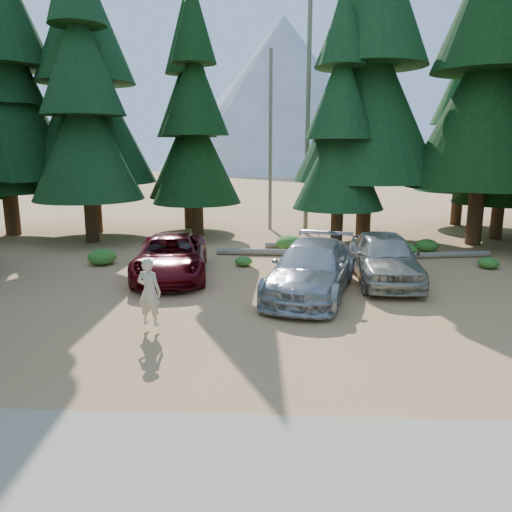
{
  "coord_description": "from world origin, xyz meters",
  "views": [
    {
      "loc": [
        -0.74,
        -13.04,
        4.86
      ],
      "look_at": [
        -1.45,
        3.05,
        1.25
      ],
      "focal_mm": 35.0,
      "sensor_mm": 36.0,
      "label": 1
    }
  ],
  "objects_px": {
    "red_pickup": "(171,257)",
    "silver_minivan_center": "(312,269)",
    "silver_minivan_right": "(385,257)",
    "log_right": "(443,255)",
    "log_left": "(263,252)",
    "log_mid": "(298,245)",
    "frisbee_player": "(149,292)"
  },
  "relations": [
    {
      "from": "log_right",
      "to": "log_left",
      "type": "bearing_deg",
      "value": 169.74
    },
    {
      "from": "frisbee_player",
      "to": "log_left",
      "type": "height_order",
      "value": "frisbee_player"
    },
    {
      "from": "red_pickup",
      "to": "frisbee_player",
      "type": "relative_size",
      "value": 3.06
    },
    {
      "from": "red_pickup",
      "to": "silver_minivan_right",
      "type": "bearing_deg",
      "value": -9.74
    },
    {
      "from": "silver_minivan_right",
      "to": "log_mid",
      "type": "xyz_separation_m",
      "value": [
        -2.88,
        5.86,
        -0.77
      ]
    },
    {
      "from": "log_mid",
      "to": "log_right",
      "type": "distance_m",
      "value": 6.56
    },
    {
      "from": "log_left",
      "to": "log_mid",
      "type": "height_order",
      "value": "log_left"
    },
    {
      "from": "log_right",
      "to": "frisbee_player",
      "type": "bearing_deg",
      "value": -148.03
    },
    {
      "from": "log_left",
      "to": "log_right",
      "type": "relative_size",
      "value": 0.98
    },
    {
      "from": "log_mid",
      "to": "log_right",
      "type": "relative_size",
      "value": 0.74
    },
    {
      "from": "log_left",
      "to": "log_right",
      "type": "bearing_deg",
      "value": 0.83
    },
    {
      "from": "silver_minivan_right",
      "to": "log_right",
      "type": "height_order",
      "value": "silver_minivan_right"
    },
    {
      "from": "silver_minivan_center",
      "to": "red_pickup",
      "type": "bearing_deg",
      "value": 173.65
    },
    {
      "from": "log_right",
      "to": "silver_minivan_right",
      "type": "bearing_deg",
      "value": -139.61
    },
    {
      "from": "frisbee_player",
      "to": "log_left",
      "type": "bearing_deg",
      "value": -90.16
    },
    {
      "from": "silver_minivan_center",
      "to": "frisbee_player",
      "type": "distance_m",
      "value": 5.74
    },
    {
      "from": "log_left",
      "to": "frisbee_player",
      "type": "bearing_deg",
      "value": -103.97
    },
    {
      "from": "red_pickup",
      "to": "silver_minivan_center",
      "type": "xyz_separation_m",
      "value": [
        5.1,
        -1.97,
        0.08
      ]
    },
    {
      "from": "silver_minivan_right",
      "to": "log_left",
      "type": "relative_size",
      "value": 1.27
    },
    {
      "from": "log_left",
      "to": "log_right",
      "type": "height_order",
      "value": "log_left"
    },
    {
      "from": "silver_minivan_center",
      "to": "silver_minivan_right",
      "type": "relative_size",
      "value": 1.12
    },
    {
      "from": "frisbee_player",
      "to": "log_left",
      "type": "distance_m",
      "value": 9.83
    },
    {
      "from": "silver_minivan_center",
      "to": "silver_minivan_right",
      "type": "distance_m",
      "value": 3.2
    },
    {
      "from": "red_pickup",
      "to": "log_right",
      "type": "height_order",
      "value": "red_pickup"
    },
    {
      "from": "silver_minivan_center",
      "to": "log_right",
      "type": "bearing_deg",
      "value": 57.51
    },
    {
      "from": "log_mid",
      "to": "log_left",
      "type": "bearing_deg",
      "value": -136.03
    },
    {
      "from": "frisbee_player",
      "to": "silver_minivan_center",
      "type": "bearing_deg",
      "value": -125.67
    },
    {
      "from": "silver_minivan_right",
      "to": "log_right",
      "type": "bearing_deg",
      "value": 49.81
    },
    {
      "from": "red_pickup",
      "to": "silver_minivan_center",
      "type": "height_order",
      "value": "silver_minivan_center"
    },
    {
      "from": "red_pickup",
      "to": "log_left",
      "type": "xyz_separation_m",
      "value": [
        3.31,
        3.86,
        -0.63
      ]
    },
    {
      "from": "red_pickup",
      "to": "log_right",
      "type": "distance_m",
      "value": 11.84
    },
    {
      "from": "red_pickup",
      "to": "silver_minivan_center",
      "type": "relative_size",
      "value": 0.95
    }
  ]
}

